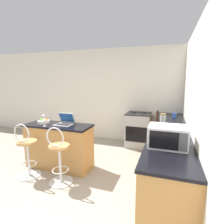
# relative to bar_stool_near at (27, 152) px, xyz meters

# --- Properties ---
(ground_plane) EXTENTS (20.00, 20.00, 0.00)m
(ground_plane) POSITION_rel_bar_stool_near_xyz_m (0.65, -0.26, -0.47)
(ground_plane) COLOR gray
(wall_back) EXTENTS (12.00, 0.06, 2.60)m
(wall_back) POSITION_rel_bar_stool_near_xyz_m (0.65, 2.49, 0.83)
(wall_back) COLOR silver
(wall_back) RESTS_ON ground_plane
(wall_right) EXTENTS (0.06, 12.00, 2.60)m
(wall_right) POSITION_rel_bar_stool_near_xyz_m (2.74, -0.26, 0.83)
(wall_right) COLOR silver
(wall_right) RESTS_ON ground_plane
(breakfast_bar) EXTENTS (1.32, 0.51, 0.88)m
(breakfast_bar) POSITION_rel_bar_stool_near_xyz_m (0.33, 0.49, -0.03)
(breakfast_bar) COLOR #B27C42
(breakfast_bar) RESTS_ON ground_plane
(counter_right) EXTENTS (0.65, 3.25, 0.88)m
(counter_right) POSITION_rel_bar_stool_near_xyz_m (2.41, 0.85, -0.03)
(counter_right) COLOR #B27C42
(counter_right) RESTS_ON ground_plane
(bar_stool_near) EXTENTS (0.40, 0.40, 1.00)m
(bar_stool_near) POSITION_rel_bar_stool_near_xyz_m (0.00, 0.00, 0.00)
(bar_stool_near) COLOR silver
(bar_stool_near) RESTS_ON ground_plane
(bar_stool_far) EXTENTS (0.40, 0.40, 1.00)m
(bar_stool_far) POSITION_rel_bar_stool_near_xyz_m (0.67, 0.00, 0.00)
(bar_stool_far) COLOR silver
(bar_stool_far) RESTS_ON ground_plane
(laptop) EXTENTS (0.33, 0.29, 0.22)m
(laptop) POSITION_rel_bar_stool_near_xyz_m (0.45, 0.55, 0.47)
(laptop) COLOR #B7BABF
(laptop) RESTS_ON breakfast_bar
(microwave) EXTENTS (0.49, 0.36, 0.28)m
(microwave) POSITION_rel_bar_stool_near_xyz_m (2.37, -0.04, 0.55)
(microwave) COLOR silver
(microwave) RESTS_ON counter_right
(stove_range) EXTENTS (0.62, 0.61, 0.89)m
(stove_range) POSITION_rel_bar_stool_near_xyz_m (1.63, 2.14, -0.03)
(stove_range) COLOR #9EA3A8
(stove_range) RESTS_ON ground_plane
(pepper_mill) EXTENTS (0.05, 0.05, 0.28)m
(pepper_mill) POSITION_rel_bar_stool_near_xyz_m (2.16, 1.15, 0.54)
(pepper_mill) COLOR #331E14
(pepper_mill) RESTS_ON counter_right
(wine_glass_tall) EXTENTS (0.07, 0.07, 0.14)m
(wine_glass_tall) POSITION_rel_bar_stool_near_xyz_m (-0.14, 0.66, 0.51)
(wine_glass_tall) COLOR silver
(wine_glass_tall) RESTS_ON breakfast_bar
(storage_jar) EXTENTS (0.12, 0.12, 0.18)m
(storage_jar) POSITION_rel_bar_stool_near_xyz_m (2.26, 1.33, 0.50)
(storage_jar) COLOR silver
(storage_jar) RESTS_ON counter_right
(fruit_bowl) EXTENTS (0.24, 0.24, 0.11)m
(fruit_bowl) POSITION_rel_bar_stool_near_xyz_m (-0.00, 0.49, 0.45)
(fruit_bowl) COLOR silver
(fruit_bowl) RESTS_ON breakfast_bar
(mug_blue) EXTENTS (0.10, 0.08, 0.10)m
(mug_blue) POSITION_rel_bar_stool_near_xyz_m (2.50, 1.92, 0.46)
(mug_blue) COLOR #2D51AD
(mug_blue) RESTS_ON counter_right
(mug_white) EXTENTS (0.10, 0.08, 0.09)m
(mug_white) POSITION_rel_bar_stool_near_xyz_m (2.65, 0.71, 0.46)
(mug_white) COLOR white
(mug_white) RESTS_ON counter_right
(wine_glass_short) EXTENTS (0.07, 0.07, 0.14)m
(wine_glass_short) POSITION_rel_bar_stool_near_xyz_m (0.17, 0.31, 0.51)
(wine_glass_short) COLOR silver
(wine_glass_short) RESTS_ON breakfast_bar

